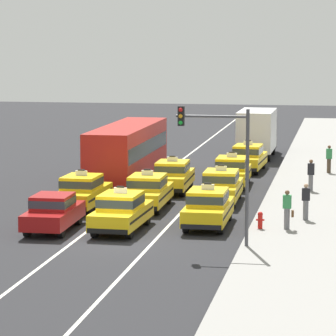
{
  "coord_description": "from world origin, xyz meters",
  "views": [
    {
      "loc": [
        9.09,
        -37.67,
        8.28
      ],
      "look_at": [
        -0.09,
        12.71,
        1.3
      ],
      "focal_mm": 103.77,
      "sensor_mm": 36.0,
      "label": 1
    }
  ],
  "objects_px": {
    "bus_left_third": "(128,150)",
    "taxi_center_nearest": "(121,211)",
    "taxi_right_nearest": "(208,207)",
    "pedestrian_trailing": "(287,210)",
    "taxi_center_second": "(148,191)",
    "box_truck_right_fifth": "(258,131)",
    "pedestrian_by_storefront": "(311,175)",
    "taxi_right_second": "(221,186)",
    "pedestrian_mid_block": "(306,201)",
    "taxi_right_fourth": "(248,157)",
    "taxi_left_second": "(82,191)",
    "sedan_left_nearest": "(53,211)",
    "traffic_light_pole": "(223,152)",
    "fire_hydrant": "(260,219)",
    "taxi_right_third": "(232,171)",
    "pedestrian_near_crosswalk": "(329,159)",
    "taxi_center_third": "(173,176)"
  },
  "relations": [
    {
      "from": "pedestrian_near_crosswalk",
      "to": "pedestrian_by_storefront",
      "type": "distance_m",
      "value": 7.18
    },
    {
      "from": "pedestrian_trailing",
      "to": "taxi_right_third",
      "type": "bearing_deg",
      "value": 107.17
    },
    {
      "from": "pedestrian_by_storefront",
      "to": "box_truck_right_fifth",
      "type": "bearing_deg",
      "value": 105.23
    },
    {
      "from": "taxi_right_fourth",
      "to": "pedestrian_near_crosswalk",
      "type": "height_order",
      "value": "taxi_right_fourth"
    },
    {
      "from": "bus_left_third",
      "to": "taxi_center_nearest",
      "type": "relative_size",
      "value": 2.43
    },
    {
      "from": "taxi_right_nearest",
      "to": "pedestrian_near_crosswalk",
      "type": "relative_size",
      "value": 2.75
    },
    {
      "from": "taxi_right_third",
      "to": "pedestrian_near_crosswalk",
      "type": "height_order",
      "value": "taxi_right_third"
    },
    {
      "from": "taxi_center_second",
      "to": "box_truck_right_fifth",
      "type": "distance_m",
      "value": 21.58
    },
    {
      "from": "bus_left_third",
      "to": "taxi_right_third",
      "type": "distance_m",
      "value": 6.28
    },
    {
      "from": "traffic_light_pole",
      "to": "pedestrian_mid_block",
      "type": "bearing_deg",
      "value": 62.8
    },
    {
      "from": "pedestrian_by_storefront",
      "to": "pedestrian_trailing",
      "type": "height_order",
      "value": "pedestrian_by_storefront"
    },
    {
      "from": "taxi_right_fourth",
      "to": "taxi_right_second",
      "type": "bearing_deg",
      "value": -90.96
    },
    {
      "from": "taxi_right_fourth",
      "to": "bus_left_third",
      "type": "bearing_deg",
      "value": -140.99
    },
    {
      "from": "taxi_center_second",
      "to": "pedestrian_mid_block",
      "type": "xyz_separation_m",
      "value": [
        7.64,
        -2.27,
        0.1
      ]
    },
    {
      "from": "taxi_right_nearest",
      "to": "pedestrian_trailing",
      "type": "xyz_separation_m",
      "value": [
        3.48,
        -0.65,
        0.11
      ]
    },
    {
      "from": "pedestrian_near_crosswalk",
      "to": "taxi_center_nearest",
      "type": "bearing_deg",
      "value": -114.45
    },
    {
      "from": "pedestrian_mid_block",
      "to": "taxi_right_fourth",
      "type": "bearing_deg",
      "value": 104.48
    },
    {
      "from": "fire_hydrant",
      "to": "traffic_light_pole",
      "type": "xyz_separation_m",
      "value": [
        -1.19,
        -3.52,
        3.28
      ]
    },
    {
      "from": "fire_hydrant",
      "to": "traffic_light_pole",
      "type": "height_order",
      "value": "traffic_light_pole"
    },
    {
      "from": "taxi_center_third",
      "to": "traffic_light_pole",
      "type": "height_order",
      "value": "traffic_light_pole"
    },
    {
      "from": "taxi_left_second",
      "to": "taxi_right_second",
      "type": "distance_m",
      "value": 6.98
    },
    {
      "from": "taxi_center_nearest",
      "to": "taxi_right_nearest",
      "type": "bearing_deg",
      "value": 24.34
    },
    {
      "from": "box_truck_right_fifth",
      "to": "pedestrian_near_crosswalk",
      "type": "xyz_separation_m",
      "value": [
        4.99,
        -8.19,
        -0.79
      ]
    },
    {
      "from": "taxi_left_second",
      "to": "box_truck_right_fifth",
      "type": "distance_m",
      "value": 22.93
    },
    {
      "from": "pedestrian_by_storefront",
      "to": "pedestrian_trailing",
      "type": "xyz_separation_m",
      "value": [
        -0.62,
        -10.5,
        -0.01
      ]
    },
    {
      "from": "taxi_right_nearest",
      "to": "pedestrian_near_crosswalk",
      "type": "height_order",
      "value": "taxi_right_nearest"
    },
    {
      "from": "pedestrian_by_storefront",
      "to": "taxi_right_fourth",
      "type": "bearing_deg",
      "value": 117.45
    },
    {
      "from": "bus_left_third",
      "to": "taxi_right_fourth",
      "type": "height_order",
      "value": "bus_left_third"
    },
    {
      "from": "bus_left_third",
      "to": "taxi_center_nearest",
      "type": "distance_m",
      "value": 14.45
    },
    {
      "from": "taxi_left_second",
      "to": "taxi_right_fourth",
      "type": "xyz_separation_m",
      "value": [
        6.55,
        14.54,
        0.0
      ]
    },
    {
      "from": "taxi_center_second",
      "to": "taxi_right_nearest",
      "type": "distance_m",
      "value": 5.2
    },
    {
      "from": "box_truck_right_fifth",
      "to": "pedestrian_near_crosswalk",
      "type": "bearing_deg",
      "value": -58.62
    },
    {
      "from": "sedan_left_nearest",
      "to": "box_truck_right_fifth",
      "type": "bearing_deg",
      "value": 76.9
    },
    {
      "from": "sedan_left_nearest",
      "to": "taxi_right_second",
      "type": "distance_m",
      "value": 10.22
    },
    {
      "from": "pedestrian_by_storefront",
      "to": "taxi_right_second",
      "type": "bearing_deg",
      "value": -138.7
    },
    {
      "from": "taxi_right_third",
      "to": "taxi_center_third",
      "type": "bearing_deg",
      "value": -141.03
    },
    {
      "from": "sedan_left_nearest",
      "to": "taxi_right_third",
      "type": "xyz_separation_m",
      "value": [
        6.11,
        13.59,
        0.03
      ]
    },
    {
      "from": "taxi_right_third",
      "to": "taxi_right_second",
      "type": "bearing_deg",
      "value": -88.96
    },
    {
      "from": "taxi_right_second",
      "to": "taxi_center_second",
      "type": "bearing_deg",
      "value": -146.13
    },
    {
      "from": "bus_left_third",
      "to": "traffic_light_pole",
      "type": "distance_m",
      "value": 18.53
    },
    {
      "from": "taxi_center_nearest",
      "to": "taxi_right_fourth",
      "type": "relative_size",
      "value": 1.0
    },
    {
      "from": "taxi_left_second",
      "to": "taxi_right_second",
      "type": "relative_size",
      "value": 1.0
    },
    {
      "from": "taxi_left_second",
      "to": "taxi_center_second",
      "type": "distance_m",
      "value": 3.15
    },
    {
      "from": "taxi_center_third",
      "to": "pedestrian_mid_block",
      "type": "distance_m",
      "value": 10.58
    },
    {
      "from": "pedestrian_by_storefront",
      "to": "taxi_right_third",
      "type": "bearing_deg",
      "value": 158.8
    },
    {
      "from": "pedestrian_near_crosswalk",
      "to": "pedestrian_mid_block",
      "type": "bearing_deg",
      "value": -92.82
    },
    {
      "from": "sedan_left_nearest",
      "to": "taxi_left_second",
      "type": "xyz_separation_m",
      "value": [
        -0.15,
        5.23,
        0.03
      ]
    },
    {
      "from": "taxi_center_third",
      "to": "pedestrian_by_storefront",
      "type": "xyz_separation_m",
      "value": [
        7.3,
        0.65,
        0.13
      ]
    },
    {
      "from": "taxi_center_second",
      "to": "fire_hydrant",
      "type": "relative_size",
      "value": 6.28
    },
    {
      "from": "taxi_right_third",
      "to": "pedestrian_mid_block",
      "type": "height_order",
      "value": "taxi_right_third"
    }
  ]
}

